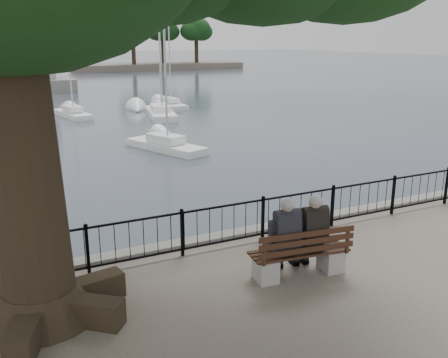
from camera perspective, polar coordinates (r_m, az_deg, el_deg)
harbor at (r=11.95m, az=-1.07°, el=-9.13°), size 260.00×260.00×1.20m
railing at (r=11.12m, az=-0.00°, el=-5.16°), size 22.06×0.06×1.00m
bench at (r=10.03m, az=8.72°, el=-9.00°), size 2.05×0.85×1.05m
person_left at (r=9.82m, az=6.73°, el=-6.93°), size 0.52×0.86×1.67m
person_right at (r=10.07m, az=9.78°, el=-6.46°), size 0.52×0.86×1.67m
lion_monument at (r=57.24m, az=-19.93°, el=11.56°), size 5.79×5.79×8.60m
sailboat_c at (r=25.65m, az=-6.66°, el=3.94°), size 3.02×5.06×8.97m
sailboat_d at (r=36.84m, az=-7.27°, el=7.56°), size 2.90×6.25×10.17m
sailboat_f at (r=37.96m, az=-16.90°, el=7.31°), size 2.10×4.89×10.62m
sailboat_g at (r=41.69m, az=-6.21°, el=8.54°), size 1.58×4.67×8.53m
far_shore at (r=91.39m, az=-7.14°, el=14.80°), size 30.00×8.60×9.18m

